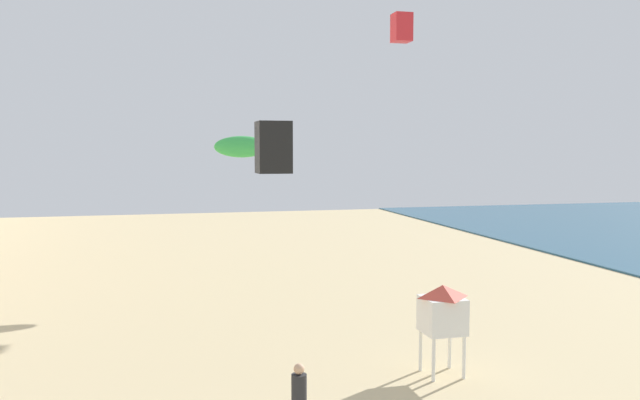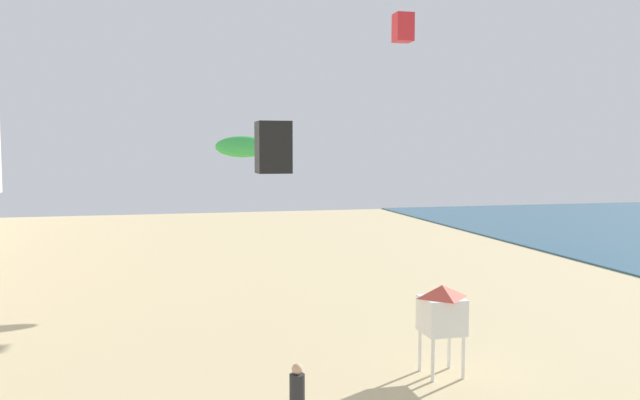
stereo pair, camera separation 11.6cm
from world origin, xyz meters
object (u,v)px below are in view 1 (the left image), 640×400
Objects in this scene: kite_flyer at (299,396)px; lifeguard_stand at (442,310)px; kite_green_parafoil_2 at (242,147)px; kite_red_box at (402,28)px; kite_black_box at (273,147)px.

kite_flyer is 5.63m from lifeguard_stand.
kite_flyer is 17.75m from kite_green_parafoil_2.
kite_red_box reaches higher than kite_green_parafoil_2.
kite_black_box is at bearing -62.49° from kite_flyer.
kite_flyer is 0.64× the size of lifeguard_stand.
kite_red_box reaches higher than kite_black_box.
kite_flyer is 8.77m from kite_black_box.
lifeguard_stand is 7.23m from kite_black_box.
kite_red_box reaches higher than lifeguard_stand.
kite_black_box is at bearing -91.78° from kite_green_parafoil_2.
kite_green_parafoil_2 is (-8.86, -2.59, -6.29)m from kite_red_box.
kite_green_parafoil_2 is 1.56× the size of kite_black_box.
kite_green_parafoil_2 is (-3.73, 13.94, 4.58)m from lifeguard_stand.
kite_black_box is (0.69, 6.84, 5.45)m from kite_flyer.
kite_black_box is at bearing -126.05° from kite_red_box.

